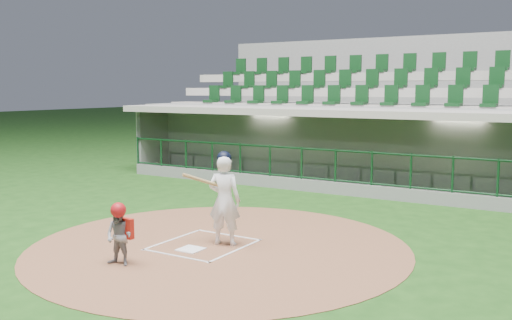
# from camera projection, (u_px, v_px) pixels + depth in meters

# --- Properties ---
(ground) EXTENTS (120.00, 120.00, 0.00)m
(ground) POSITION_uv_depth(u_px,v_px,m) (213.00, 242.00, 11.17)
(ground) COLOR #184012
(ground) RESTS_ON ground
(dirt_circle) EXTENTS (7.20, 7.20, 0.01)m
(dirt_circle) POSITION_uv_depth(u_px,v_px,m) (219.00, 246.00, 10.84)
(dirt_circle) COLOR brown
(dirt_circle) RESTS_ON ground
(home_plate) EXTENTS (0.43, 0.43, 0.02)m
(home_plate) POSITION_uv_depth(u_px,v_px,m) (191.00, 249.00, 10.57)
(home_plate) COLOR white
(home_plate) RESTS_ON dirt_circle
(batter_box_chalk) EXTENTS (1.55, 1.80, 0.01)m
(batter_box_chalk) POSITION_uv_depth(u_px,v_px,m) (204.00, 245.00, 10.91)
(batter_box_chalk) COLOR white
(batter_box_chalk) RESTS_ON ground
(dugout_structure) EXTENTS (16.40, 3.70, 3.00)m
(dugout_structure) POSITION_uv_depth(u_px,v_px,m) (362.00, 154.00, 17.63)
(dugout_structure) COLOR slate
(dugout_structure) RESTS_ON ground
(seating_deck) EXTENTS (17.00, 6.72, 5.15)m
(seating_deck) POSITION_uv_depth(u_px,v_px,m) (392.00, 133.00, 20.22)
(seating_deck) COLOR gray
(seating_deck) RESTS_ON ground
(batter) EXTENTS (0.90, 0.92, 1.81)m
(batter) POSITION_uv_depth(u_px,v_px,m) (224.00, 198.00, 10.82)
(batter) COLOR white
(batter) RESTS_ON dirt_circle
(catcher) EXTENTS (0.53, 0.44, 1.08)m
(catcher) POSITION_uv_depth(u_px,v_px,m) (119.00, 234.00, 9.60)
(catcher) COLOR gray
(catcher) RESTS_ON dirt_circle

